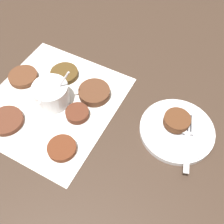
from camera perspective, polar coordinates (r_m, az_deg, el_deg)
name	(u,v)px	position (r m, az deg, el deg)	size (l,w,h in m)	color
ground_plane	(46,107)	(0.69, -14.21, 1.02)	(4.00, 4.00, 0.00)	#38281E
napkin	(52,102)	(0.69, -12.85, 2.13)	(0.36, 0.34, 0.00)	silver
sauce_bowl	(51,94)	(0.68, -13.04, 3.74)	(0.10, 0.09, 0.10)	silver
fritter_0	(62,148)	(0.61, -10.86, -7.73)	(0.07, 0.07, 0.01)	#592A17
fritter_1	(23,77)	(0.76, -18.77, 7.31)	(0.08, 0.08, 0.01)	#56311D
fritter_2	(94,92)	(0.68, -3.88, 4.26)	(0.08, 0.08, 0.02)	#512F1D
fritter_3	(77,113)	(0.65, -7.57, -0.27)	(0.06, 0.06, 0.02)	#51281A
fritter_4	(64,73)	(0.74, -10.34, 8.26)	(0.08, 0.08, 0.01)	#4A3417
fritter_5	(6,121)	(0.68, -22.04, -1.75)	(0.08, 0.08, 0.01)	#522B1D
serving_plate	(177,130)	(0.64, 13.96, -3.73)	(0.18, 0.18, 0.02)	silver
fritter_on_plate	(177,120)	(0.63, 13.94, -1.78)	(0.06, 0.06, 0.02)	#512D19
fork	(187,134)	(0.63, 16.07, -4.71)	(0.16, 0.06, 0.00)	silver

